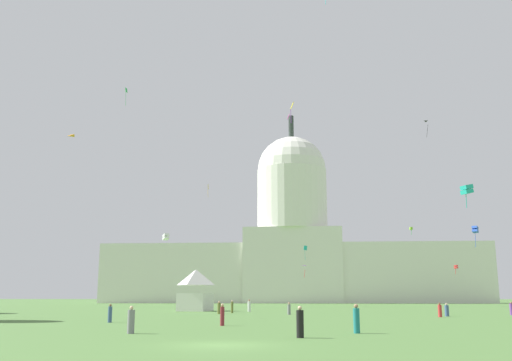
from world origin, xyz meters
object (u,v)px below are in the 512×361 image
at_px(kite_blue_low, 475,230).
at_px(kite_green_high, 126,92).
at_px(kite_black_high, 428,123).
at_px(kite_white_low, 166,237).
at_px(kite_violet_low, 306,268).
at_px(kite_yellow_mid, 292,107).
at_px(person_grey_edge_west, 131,321).
at_px(kite_turquoise_low_b, 467,190).
at_px(person_white_lawn_far_right, 249,306).
at_px(kite_gold_mid, 208,188).
at_px(person_maroon_mid_left, 222,315).
at_px(kite_lime_mid, 411,229).
at_px(kite_orange_mid, 74,139).
at_px(capitol_building, 293,247).
at_px(person_purple_near_tent, 512,309).
at_px(person_black_mid_center, 300,323).
at_px(person_red_back_center, 440,311).
at_px(kite_red_low, 456,267).
at_px(person_olive_edge_east, 219,308).
at_px(person_teal_front_center, 356,320).
at_px(kite_magenta_high, 288,118).
at_px(event_tent, 196,290).
at_px(person_denim_front_left, 110,314).
at_px(person_olive_near_tree_west, 232,307).
at_px(kite_turquoise_low, 305,249).
at_px(person_denim_mid_right, 447,310).
at_px(person_grey_deep_crowd, 289,309).

relative_size(kite_blue_low, kite_green_high, 0.75).
distance_m(kite_black_high, kite_white_low, 80.41).
height_order(kite_violet_low, kite_yellow_mid, kite_yellow_mid).
height_order(person_grey_edge_west, kite_turquoise_low_b, kite_turquoise_low_b).
xyz_separation_m(person_white_lawn_far_right, kite_gold_mid, (-19.77, 80.97, 33.41)).
bearing_deg(kite_gold_mid, kite_violet_low, 92.06).
distance_m(person_maroon_mid_left, kite_lime_mid, 102.55).
xyz_separation_m(kite_green_high, kite_orange_mid, (17.50, -71.72, -33.09)).
bearing_deg(kite_black_high, person_maroon_mid_left, -170.77).
height_order(capitol_building, kite_yellow_mid, capitol_building).
xyz_separation_m(person_purple_near_tent, person_black_mid_center, (-25.36, -39.62, 0.07)).
bearing_deg(person_red_back_center, capitol_building, -36.83).
height_order(person_maroon_mid_left, kite_red_low, kite_red_low).
distance_m(kite_yellow_mid, kite_turquoise_low_b, 30.73).
relative_size(person_maroon_mid_left, kite_white_low, 1.41).
distance_m(person_maroon_mid_left, kite_black_high, 108.96).
bearing_deg(person_olive_edge_east, person_grey_edge_west, 148.00).
bearing_deg(person_teal_front_center, person_black_mid_center, 159.53).
bearing_deg(person_purple_near_tent, kite_yellow_mid, 65.20).
bearing_deg(person_white_lawn_far_right, kite_magenta_high, -141.25).
bearing_deg(event_tent, capitol_building, 90.94).
bearing_deg(person_grey_edge_west, kite_blue_low, 51.95).
height_order(person_purple_near_tent, kite_violet_low, kite_violet_low).
distance_m(person_denim_front_left, kite_red_low, 95.04).
relative_size(person_olive_edge_east, kite_gold_mid, 0.39).
height_order(person_white_lawn_far_right, kite_red_low, kite_red_low).
bearing_deg(kite_red_low, person_black_mid_center, 24.16).
distance_m(person_grey_edge_west, kite_black_high, 118.80).
xyz_separation_m(person_red_back_center, kite_lime_mid, (12.02, 75.45, 17.72)).
distance_m(person_black_mid_center, person_red_back_center, 35.86).
distance_m(capitol_building, person_red_back_center, 128.72).
distance_m(person_denim_front_left, kite_yellow_mid, 45.85).
relative_size(person_olive_near_tree_west, person_white_lawn_far_right, 0.95).
distance_m(person_olive_near_tree_west, kite_magenta_high, 48.83).
bearing_deg(kite_turquoise_low, person_denim_front_left, -85.37).
relative_size(person_denim_mid_right, person_black_mid_center, 0.85).
bearing_deg(capitol_building, kite_violet_low, -86.13).
bearing_deg(person_denim_front_left, person_olive_near_tree_west, -122.78).
distance_m(person_denim_mid_right, person_white_lawn_far_right, 29.78).
bearing_deg(kite_turquoise_low_b, person_white_lawn_far_right, 26.72).
bearing_deg(kite_turquoise_low_b, capitol_building, -15.06).
bearing_deg(person_denim_front_left, kite_gold_mid, -103.23).
distance_m(person_grey_edge_west, kite_blue_low, 76.25).
bearing_deg(person_grey_deep_crowd, person_grey_edge_west, 20.86).
distance_m(person_white_lawn_far_right, person_denim_front_left, 36.46).
height_order(person_denim_mid_right, kite_green_high, kite_green_high).
xyz_separation_m(person_purple_near_tent, kite_red_low, (9.06, 57.34, 7.86)).
bearing_deg(person_teal_front_center, kite_orange_mid, 68.61).
bearing_deg(person_teal_front_center, kite_violet_low, 20.80).
distance_m(person_grey_deep_crowd, person_white_lawn_far_right, 14.29).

